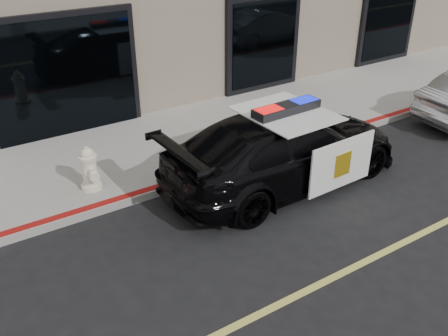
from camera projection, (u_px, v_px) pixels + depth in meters
ground at (299, 295)px, 7.08m from camera, size 120.00×120.00×0.00m
sidewalk_n at (142, 151)px, 10.91m from camera, size 60.00×3.50×0.15m
police_car at (284, 148)px, 9.55m from camera, size 2.47×5.13×1.64m
fire_hydrant at (90, 169)px, 9.18m from camera, size 0.39×0.54×0.86m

